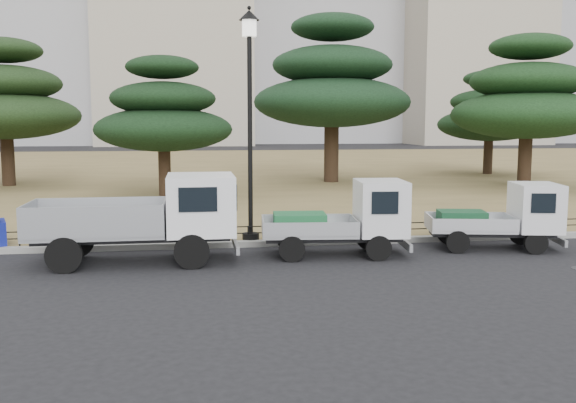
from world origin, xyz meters
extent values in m
plane|color=black|center=(0.00, 0.00, 0.00)|extent=(220.00, 220.00, 0.00)
cube|color=olive|center=(0.00, 30.60, 0.07)|extent=(120.00, 56.00, 0.15)
cube|color=gray|center=(0.00, 2.60, 0.08)|extent=(120.00, 0.25, 0.16)
cylinder|color=black|center=(-2.53, 0.11, 0.41)|extent=(0.83, 0.17, 0.82)
cylinder|color=black|center=(-2.53, 1.91, 0.41)|extent=(0.83, 0.17, 0.82)
cylinder|color=black|center=(-5.37, 0.09, 0.41)|extent=(0.83, 0.17, 0.82)
cylinder|color=black|center=(-5.38, 1.89, 0.41)|extent=(0.83, 0.17, 0.82)
cube|color=#2D2D30|center=(-3.91, 1.00, 0.63)|extent=(4.60, 1.00, 0.14)
cube|color=#919499|center=(-4.74, 1.00, 1.10)|extent=(3.20, 1.82, 0.80)
cube|color=white|center=(-2.29, 1.01, 1.41)|extent=(1.61, 1.97, 1.41)
cylinder|color=black|center=(2.00, 0.35, 0.32)|extent=(0.65, 0.23, 0.64)
cylinder|color=black|center=(2.13, 1.75, 0.32)|extent=(0.65, 0.23, 0.64)
cylinder|color=black|center=(-0.12, 0.53, 0.32)|extent=(0.65, 0.23, 0.64)
cylinder|color=black|center=(0.01, 1.94, 0.32)|extent=(0.65, 0.23, 0.64)
cube|color=#2D2D30|center=(1.04, 1.14, 0.47)|extent=(3.49, 1.08, 0.15)
cube|color=#9DA0A4|center=(0.42, 1.19, 0.75)|extent=(2.49, 1.65, 0.43)
cube|color=silver|center=(2.24, 1.03, 1.23)|extent=(1.33, 1.67, 1.37)
cube|color=#1D6536|center=(0.18, 1.22, 0.86)|extent=(1.38, 1.05, 0.47)
cylinder|color=black|center=(6.24, 0.53, 0.30)|extent=(0.62, 0.27, 0.60)
cylinder|color=black|center=(6.50, 1.81, 0.30)|extent=(0.62, 0.27, 0.60)
cylinder|color=black|center=(4.29, 0.92, 0.30)|extent=(0.62, 0.27, 0.60)
cylinder|color=black|center=(4.55, 2.21, 0.30)|extent=(0.62, 0.27, 0.60)
cube|color=#2D2D30|center=(5.42, 1.36, 0.44)|extent=(3.29, 1.36, 0.14)
cube|color=#B6B7BE|center=(4.85, 1.48, 0.71)|extent=(2.44, 1.76, 0.40)
cube|color=silver|center=(6.53, 1.14, 1.14)|extent=(1.38, 1.66, 1.26)
cube|color=#144727|center=(4.63, 1.52, 0.80)|extent=(1.37, 1.11, 0.44)
cylinder|color=black|center=(-0.92, 2.90, 0.24)|extent=(0.47, 0.47, 0.17)
cylinder|color=black|center=(-0.92, 2.90, 2.99)|extent=(0.13, 0.13, 5.33)
cylinder|color=white|center=(-0.92, 2.90, 5.87)|extent=(0.43, 0.43, 0.43)
cone|color=black|center=(-0.92, 2.90, 6.21)|extent=(0.55, 0.55, 0.27)
cylinder|color=black|center=(0.00, 2.75, 0.35)|extent=(38.00, 0.03, 0.03)
cylinder|color=black|center=(0.00, 2.75, 0.53)|extent=(38.00, 0.03, 0.03)
cylinder|color=black|center=(0.00, 2.75, 0.35)|extent=(0.04, 0.04, 0.40)
cylinder|color=black|center=(-11.83, 19.72, 1.59)|extent=(0.65, 0.65, 2.89)
ellipsoid|color=#1B3015|center=(-11.83, 19.72, 3.69)|extent=(7.41, 7.41, 2.37)
ellipsoid|color=#1B3015|center=(-11.83, 19.72, 5.31)|extent=(5.66, 5.66, 1.81)
ellipsoid|color=#1B3015|center=(-11.83, 19.72, 6.94)|extent=(3.91, 3.91, 1.25)
cylinder|color=black|center=(-3.73, 13.97, 1.34)|extent=(0.53, 0.53, 2.37)
ellipsoid|color=black|center=(-3.73, 13.97, 3.06)|extent=(5.98, 5.98, 1.91)
ellipsoid|color=black|center=(-3.73, 13.97, 4.39)|extent=(4.57, 4.57, 1.46)
ellipsoid|color=black|center=(-3.73, 13.97, 5.73)|extent=(3.15, 3.15, 1.01)
cylinder|color=black|center=(4.91, 19.42, 1.89)|extent=(0.79, 0.79, 3.49)
ellipsoid|color=black|center=(4.91, 19.42, 4.42)|extent=(8.40, 8.40, 2.69)
ellipsoid|color=black|center=(4.91, 19.42, 6.39)|extent=(6.41, 6.41, 2.05)
ellipsoid|color=black|center=(4.91, 19.42, 8.35)|extent=(4.43, 4.43, 1.42)
cylinder|color=black|center=(13.83, 15.22, 1.61)|extent=(0.66, 0.66, 2.92)
ellipsoid|color=#163216|center=(13.83, 15.22, 3.73)|extent=(7.42, 7.42, 2.37)
ellipsoid|color=#163216|center=(13.83, 15.22, 5.37)|extent=(5.67, 5.67, 1.81)
ellipsoid|color=#163216|center=(13.83, 15.22, 7.02)|extent=(3.91, 3.91, 1.25)
cylinder|color=black|center=(15.74, 23.25, 1.40)|extent=(0.56, 0.56, 2.50)
ellipsoid|color=black|center=(15.74, 23.25, 3.21)|extent=(6.38, 6.38, 2.04)
ellipsoid|color=black|center=(15.74, 23.25, 4.62)|extent=(4.87, 4.87, 1.56)
ellipsoid|color=black|center=(15.74, 23.25, 6.02)|extent=(3.37, 3.37, 1.08)
camera|label=1|loc=(-2.42, -14.61, 3.39)|focal=40.00mm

